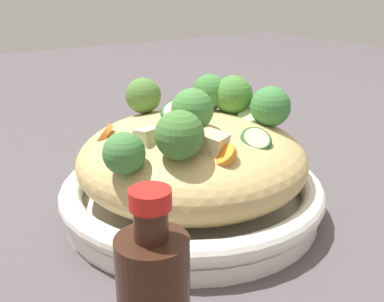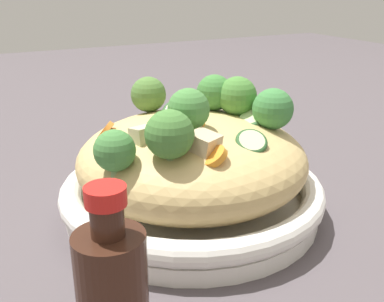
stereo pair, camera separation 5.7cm
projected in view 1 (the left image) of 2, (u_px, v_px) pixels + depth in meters
The scene contains 7 objects.
ground_plane at pixel (192, 212), 0.60m from camera, with size 3.00×3.00×0.00m, color #4D4548.
serving_bowl at pixel (192, 195), 0.59m from camera, with size 0.33×0.33×0.05m.
noodle_heap at pixel (192, 159), 0.57m from camera, with size 0.28×0.28×0.11m.
broccoli_florets at pixel (200, 111), 0.54m from camera, with size 0.26×0.21×0.08m.
carrot_coins at pixel (176, 135), 0.51m from camera, with size 0.12×0.17×0.04m.
zucchini_slices at pixel (222, 121), 0.55m from camera, with size 0.13×0.15×0.04m.
chicken_chunks at pixel (187, 141), 0.49m from camera, with size 0.08×0.09×0.03m.
Camera 1 is at (0.29, 0.44, 0.28)m, focal length 43.33 mm.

